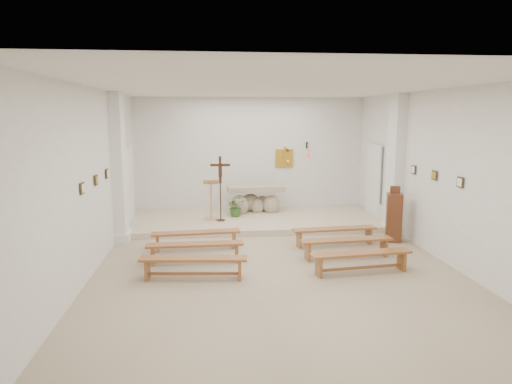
{
  "coord_description": "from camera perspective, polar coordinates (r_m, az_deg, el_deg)",
  "views": [
    {
      "loc": [
        -1.27,
        -8.9,
        2.99
      ],
      "look_at": [
        -0.18,
        1.6,
        1.19
      ],
      "focal_mm": 32.0,
      "sensor_mm": 36.0,
      "label": 1
    }
  ],
  "objects": [
    {
      "name": "radiator_right",
      "position": [
        12.81,
        15.76,
        -2.94
      ],
      "size": [
        0.1,
        0.85,
        0.52
      ],
      "primitive_type": "cube",
      "color": "silver",
      "rests_on": "ground"
    },
    {
      "name": "station_frame_right_front",
      "position": [
        9.47,
        24.17,
        1.12
      ],
      "size": [
        0.03,
        0.2,
        0.2
      ],
      "primitive_type": "cube",
      "color": "#3F301C",
      "rests_on": "wall_right"
    },
    {
      "name": "pilaster_left",
      "position": [
        11.17,
        -16.76,
        2.9
      ],
      "size": [
        0.26,
        0.55,
        3.5
      ],
      "primitive_type": "cube",
      "color": "white",
      "rests_on": "ground"
    },
    {
      "name": "wall_back",
      "position": [
        14.0,
        -0.71,
        4.61
      ],
      "size": [
        7.0,
        0.02,
        3.5
      ],
      "primitive_type": "cube",
      "color": "white",
      "rests_on": "ground"
    },
    {
      "name": "wall_left",
      "position": [
        9.26,
        -19.77,
        1.41
      ],
      "size": [
        0.02,
        10.0,
        3.5
      ],
      "primitive_type": "cube",
      "color": "white",
      "rests_on": "ground"
    },
    {
      "name": "ground",
      "position": [
        9.47,
        2.09,
        -8.72
      ],
      "size": [
        7.0,
        10.0,
        0.0
      ],
      "primitive_type": "cube",
      "color": "tan",
      "rests_on": "ground"
    },
    {
      "name": "pilaster_right",
      "position": [
        11.91,
        17.05,
        3.29
      ],
      "size": [
        0.26,
        0.55,
        3.5
      ],
      "primitive_type": "cube",
      "color": "white",
      "rests_on": "ground"
    },
    {
      "name": "sanctuary_platform",
      "position": [
        12.8,
        -0.09,
        -3.47
      ],
      "size": [
        6.98,
        3.0,
        0.15
      ],
      "primitive_type": "cube",
      "color": "beige",
      "rests_on": "ground"
    },
    {
      "name": "station_frame_left_front",
      "position": [
        8.49,
        -20.89,
        0.44
      ],
      "size": [
        0.03,
        0.2,
        0.2
      ],
      "primitive_type": "cube",
      "color": "#3F301C",
      "rests_on": "wall_left"
    },
    {
      "name": "altar",
      "position": [
        13.4,
        -0.12,
        -1.11
      ],
      "size": [
        1.68,
        0.78,
        0.85
      ],
      "rotation": [
        0.0,
        0.0,
        0.05
      ],
      "color": "#BCAC90",
      "rests_on": "sanctuary_platform"
    },
    {
      "name": "radiator_left",
      "position": [
        12.11,
        -16.09,
        -3.68
      ],
      "size": [
        0.1,
        0.85,
        0.52
      ],
      "primitive_type": "cube",
      "color": "silver",
      "rests_on": "ground"
    },
    {
      "name": "lectern",
      "position": [
        12.46,
        -5.63,
        -0.88
      ],
      "size": [
        0.42,
        0.36,
        1.14
      ],
      "rotation": [
        0.0,
        0.0,
        0.03
      ],
      "color": "tan",
      "rests_on": "sanctuary_platform"
    },
    {
      "name": "bench_left_second",
      "position": [
        9.4,
        -7.64,
        -6.97
      ],
      "size": [
        1.96,
        0.34,
        0.41
      ],
      "rotation": [
        0.0,
        0.0,
        0.02
      ],
      "color": "brown",
      "rests_on": "ground"
    },
    {
      "name": "station_frame_right_mid",
      "position": [
        10.34,
        21.42,
        1.96
      ],
      "size": [
        0.03,
        0.2,
        0.2
      ],
      "primitive_type": "cube",
      "color": "#3F301C",
      "rests_on": "wall_right"
    },
    {
      "name": "bench_right_third",
      "position": [
        8.96,
        13.02,
        -7.97
      ],
      "size": [
        1.98,
        0.51,
        0.41
      ],
      "rotation": [
        0.0,
        0.0,
        0.1
      ],
      "color": "brown",
      "rests_on": "ground"
    },
    {
      "name": "donation_pedestal",
      "position": [
        11.29,
        16.84,
        -3.02
      ],
      "size": [
        0.45,
        0.45,
        1.33
      ],
      "rotation": [
        0.0,
        0.0,
        -0.3
      ],
      "color": "#5C311A",
      "rests_on": "ground"
    },
    {
      "name": "bench_left_third",
      "position": [
        8.5,
        -7.82,
        -8.77
      ],
      "size": [
        1.98,
        0.5,
        0.41
      ],
      "rotation": [
        0.0,
        0.0,
        -0.1
      ],
      "color": "brown",
      "rests_on": "ground"
    },
    {
      "name": "bench_left_front",
      "position": [
        10.3,
        -7.49,
        -5.48
      ],
      "size": [
        1.98,
        0.46,
        0.41
      ],
      "rotation": [
        0.0,
        0.0,
        0.08
      ],
      "color": "brown",
      "rests_on": "ground"
    },
    {
      "name": "crucifix_stand",
      "position": [
        12.2,
        -4.48,
        1.03
      ],
      "size": [
        0.53,
        0.23,
        1.75
      ],
      "rotation": [
        0.0,
        0.0,
        -0.01
      ],
      "color": "#361F11",
      "rests_on": "sanctuary_platform"
    },
    {
      "name": "wall_right",
      "position": [
        10.17,
        22.04,
        1.97
      ],
      "size": [
        0.02,
        10.0,
        3.5
      ],
      "primitive_type": "cube",
      "color": "white",
      "rests_on": "ground"
    },
    {
      "name": "sanctuary_lamp",
      "position": [
        13.99,
        6.58,
        4.79
      ],
      "size": [
        0.11,
        0.36,
        0.44
      ],
      "color": "black",
      "rests_on": "wall_back"
    },
    {
      "name": "bench_right_front",
      "position": [
        10.68,
        9.78,
        -4.99
      ],
      "size": [
        1.98,
        0.49,
        0.41
      ],
      "rotation": [
        0.0,
        0.0,
        0.09
      ],
      "color": "brown",
      "rests_on": "ground"
    },
    {
      "name": "station_frame_left_rear",
      "position": [
        10.41,
        -18.1,
        2.2
      ],
      "size": [
        0.03,
        0.2,
        0.2
      ],
      "primitive_type": "cube",
      "color": "#3F301C",
      "rests_on": "wall_left"
    },
    {
      "name": "station_frame_right_rear",
      "position": [
        11.23,
        19.1,
        2.66
      ],
      "size": [
        0.03,
        0.2,
        0.2
      ],
      "primitive_type": "cube",
      "color": "#3F301C",
      "rests_on": "wall_right"
    },
    {
      "name": "potted_plant",
      "position": [
        12.83,
        -2.54,
        -1.82
      ],
      "size": [
        0.64,
        0.6,
        0.56
      ],
      "primitive_type": "imported",
      "rotation": [
        0.0,
        0.0,
        0.4
      ],
      "color": "#325A24",
      "rests_on": "sanctuary_platform"
    },
    {
      "name": "gold_wall_relief",
      "position": [
        14.12,
        3.56,
        4.23
      ],
      "size": [
        0.55,
        0.04,
        0.55
      ],
      "primitive_type": "cube",
      "color": "gold",
      "rests_on": "wall_back"
    },
    {
      "name": "ceiling",
      "position": [
        9.0,
        2.23,
        12.86
      ],
      "size": [
        7.0,
        10.0,
        0.02
      ],
      "primitive_type": "cube",
      "color": "silver",
      "rests_on": "wall_back"
    },
    {
      "name": "station_frame_left_mid",
      "position": [
        9.45,
        -19.35,
        1.41
      ],
      "size": [
        0.03,
        0.2,
        0.2
      ],
      "primitive_type": "cube",
      "color": "#3F301C",
      "rests_on": "wall_left"
    },
    {
      "name": "bench_right_second",
      "position": [
        9.81,
        11.25,
        -6.35
      ],
      "size": [
        1.98,
        0.46,
        0.41
      ],
      "rotation": [
        0.0,
        0.0,
        0.08
      ],
      "color": "brown",
      "rests_on": "ground"
    }
  ]
}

